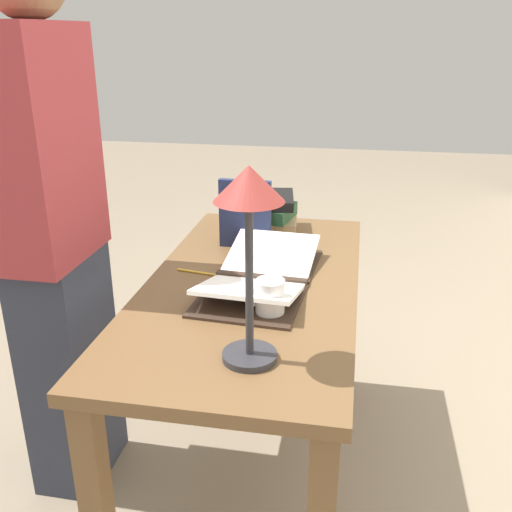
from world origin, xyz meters
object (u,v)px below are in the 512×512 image
at_px(book_stack_tall, 260,213).
at_px(person_reader, 55,246).
at_px(book_standing_upright, 245,214).
at_px(coffee_mug, 269,298).
at_px(open_book, 261,275).
at_px(reading_lamp, 249,213).
at_px(pencil, 203,273).

distance_m(book_stack_tall, person_reader, 0.75).
relative_size(book_standing_upright, coffee_mug, 2.18).
bearing_deg(book_stack_tall, open_book, 10.66).
height_order(reading_lamp, person_reader, person_reader).
relative_size(reading_lamp, person_reader, 0.27).
bearing_deg(open_book, book_stack_tall, -165.30).
bearing_deg(reading_lamp, book_stack_tall, -171.41).
bearing_deg(open_book, pencil, -92.29).
relative_size(book_standing_upright, person_reader, 0.14).
xyz_separation_m(book_standing_upright, pencil, (0.26, -0.08, -0.11)).
bearing_deg(pencil, book_stack_tall, 167.36).
bearing_deg(reading_lamp, pencil, -152.76).
bearing_deg(book_standing_upright, coffee_mug, 20.39).
bearing_deg(book_stack_tall, coffee_mug, 12.13).
xyz_separation_m(open_book, pencil, (-0.02, -0.18, -0.02)).
height_order(book_stack_tall, coffee_mug, book_stack_tall).
relative_size(open_book, coffee_mug, 5.36).
distance_m(reading_lamp, pencil, 0.61).
height_order(open_book, pencil, open_book).
xyz_separation_m(reading_lamp, person_reader, (-0.36, -0.66, -0.25)).
distance_m(open_book, book_standing_upright, 0.31).
distance_m(book_stack_tall, book_standing_upright, 0.19).
distance_m(reading_lamp, person_reader, 0.80).
height_order(book_standing_upright, reading_lamp, reading_lamp).
xyz_separation_m(book_stack_tall, person_reader, (0.53, -0.53, 0.03)).
height_order(book_stack_tall, reading_lamp, reading_lamp).
bearing_deg(person_reader, open_book, -83.79).
distance_m(book_standing_upright, person_reader, 0.62).
xyz_separation_m(book_standing_upright, coffee_mug, (0.48, 0.16, -0.07)).
distance_m(book_standing_upright, reading_lamp, 0.76).
height_order(book_standing_upright, coffee_mug, book_standing_upright).
distance_m(reading_lamp, coffee_mug, 0.37).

